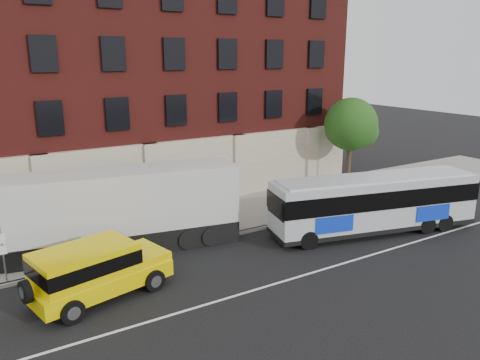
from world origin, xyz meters
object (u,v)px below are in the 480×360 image
city_bus (375,202)px  yellow_suv (94,269)px  sign_pole (3,252)px  street_tree (351,126)px  shipping_container (115,212)px

city_bus → yellow_suv: city_bus is taller
sign_pole → street_tree: (22.04, 3.34, 2.96)m
city_bus → yellow_suv: bearing=177.8°
yellow_suv → shipping_container: size_ratio=0.48×
sign_pole → street_tree: street_tree is taller
street_tree → city_bus: 8.82m
yellow_suv → shipping_container: shipping_container is taller
street_tree → yellow_suv: street_tree is taller
street_tree → yellow_suv: bearing=-161.8°
yellow_suv → sign_pole: bearing=133.3°
street_tree → sign_pole: bearing=-171.4°
sign_pole → city_bus: size_ratio=0.22×
sign_pole → yellow_suv: sign_pole is taller
city_bus → shipping_container: size_ratio=0.96×
street_tree → shipping_container: 17.43m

